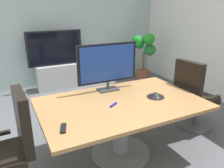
% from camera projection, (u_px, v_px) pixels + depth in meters
% --- Properties ---
extents(ground_plane, '(6.94, 6.94, 0.00)m').
position_uv_depth(ground_plane, '(106.00, 147.00, 3.07)').
color(ground_plane, '#515459').
extents(wall_back_glass_partition, '(5.51, 0.10, 2.93)m').
position_uv_depth(wall_back_glass_partition, '(50.00, 22.00, 5.09)').
color(wall_back_glass_partition, '#9EB2B7').
rests_on(wall_back_glass_partition, ground).
extents(conference_table, '(1.94, 1.24, 0.73)m').
position_uv_depth(conference_table, '(121.00, 115.00, 2.78)').
color(conference_table, olive).
rests_on(conference_table, ground).
extents(office_chair_left, '(0.61, 0.58, 1.09)m').
position_uv_depth(office_chair_left, '(8.00, 157.00, 2.17)').
color(office_chair_left, '#4C4C51').
rests_on(office_chair_left, ground).
extents(office_chair_right, '(0.62, 0.60, 1.09)m').
position_uv_depth(office_chair_right, '(193.00, 101.00, 3.43)').
color(office_chair_right, '#4C4C51').
rests_on(office_chair_right, ground).
extents(tv_monitor, '(0.84, 0.18, 0.64)m').
position_uv_depth(tv_monitor, '(108.00, 64.00, 3.00)').
color(tv_monitor, '#333338').
rests_on(tv_monitor, conference_table).
extents(wall_display_unit, '(1.20, 0.36, 1.31)m').
position_uv_depth(wall_display_unit, '(56.00, 69.00, 5.12)').
color(wall_display_unit, '#B7BABC').
rests_on(wall_display_unit, ground).
extents(potted_plant, '(0.61, 0.54, 1.21)m').
position_uv_depth(potted_plant, '(144.00, 54.00, 5.46)').
color(potted_plant, brown).
rests_on(potted_plant, ground).
extents(conference_phone, '(0.22, 0.22, 0.07)m').
position_uv_depth(conference_phone, '(156.00, 95.00, 2.86)').
color(conference_phone, black).
rests_on(conference_phone, conference_table).
extents(remote_control, '(0.10, 0.18, 0.02)m').
position_uv_depth(remote_control, '(63.00, 128.00, 2.13)').
color(remote_control, black).
rests_on(remote_control, conference_table).
extents(whiteboard_marker, '(0.12, 0.08, 0.02)m').
position_uv_depth(whiteboard_marker, '(113.00, 105.00, 2.62)').
color(whiteboard_marker, '#1919A5').
rests_on(whiteboard_marker, conference_table).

